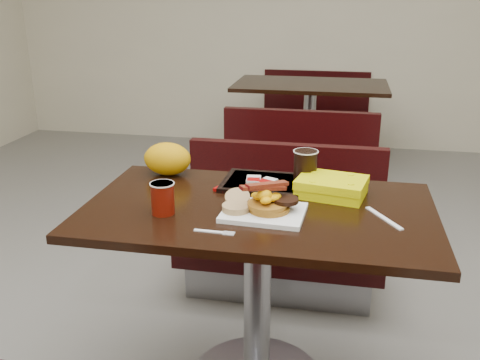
% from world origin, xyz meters
% --- Properties ---
extents(table_near, '(1.20, 0.70, 0.75)m').
position_xyz_m(table_near, '(0.00, 0.00, 0.38)').
color(table_near, black).
rests_on(table_near, floor).
extents(bench_near_n, '(1.00, 0.46, 0.72)m').
position_xyz_m(bench_near_n, '(0.00, 0.70, 0.36)').
color(bench_near_n, black).
rests_on(bench_near_n, floor).
extents(table_far, '(1.20, 0.70, 0.75)m').
position_xyz_m(table_far, '(0.00, 2.60, 0.38)').
color(table_far, black).
rests_on(table_far, floor).
extents(bench_far_s, '(1.00, 0.46, 0.72)m').
position_xyz_m(bench_far_s, '(0.00, 1.90, 0.36)').
color(bench_far_s, black).
rests_on(bench_far_s, floor).
extents(bench_far_n, '(1.00, 0.46, 0.72)m').
position_xyz_m(bench_far_n, '(0.00, 3.30, 0.36)').
color(bench_far_n, black).
rests_on(bench_far_n, floor).
extents(platter, '(0.28, 0.22, 0.02)m').
position_xyz_m(platter, '(0.03, -0.07, 0.76)').
color(platter, white).
rests_on(platter, table_near).
extents(pancake_stack, '(0.17, 0.17, 0.03)m').
position_xyz_m(pancake_stack, '(0.05, -0.06, 0.78)').
color(pancake_stack, '#A77A1B').
rests_on(pancake_stack, platter).
extents(sausage_patty, '(0.10, 0.10, 0.01)m').
position_xyz_m(sausage_patty, '(0.10, -0.05, 0.80)').
color(sausage_patty, black).
rests_on(sausage_patty, pancake_stack).
extents(scrambled_eggs, '(0.10, 0.09, 0.05)m').
position_xyz_m(scrambled_eggs, '(0.03, -0.07, 0.82)').
color(scrambled_eggs, '#E9AB04').
rests_on(scrambled_eggs, pancake_stack).
extents(bacon_strips, '(0.17, 0.15, 0.01)m').
position_xyz_m(bacon_strips, '(0.02, -0.06, 0.85)').
color(bacon_strips, '#42040A').
rests_on(bacon_strips, scrambled_eggs).
extents(muffin_bottom, '(0.12, 0.12, 0.02)m').
position_xyz_m(muffin_bottom, '(-0.06, -0.08, 0.78)').
color(muffin_bottom, '#A28255').
rests_on(muffin_bottom, platter).
extents(muffin_top, '(0.09, 0.09, 0.05)m').
position_xyz_m(muffin_top, '(-0.07, -0.03, 0.79)').
color(muffin_top, '#A28255').
rests_on(muffin_top, platter).
extents(coffee_cup_near, '(0.09, 0.09, 0.11)m').
position_xyz_m(coffee_cup_near, '(-0.30, -0.12, 0.80)').
color(coffee_cup_near, '#901205').
rests_on(coffee_cup_near, table_near).
extents(fork, '(0.13, 0.03, 0.00)m').
position_xyz_m(fork, '(-0.12, -0.23, 0.75)').
color(fork, white).
rests_on(fork, table_near).
extents(knife, '(0.11, 0.17, 0.00)m').
position_xyz_m(knife, '(0.42, -0.02, 0.75)').
color(knife, white).
rests_on(knife, table_near).
extents(condiment_ketchup, '(0.05, 0.05, 0.01)m').
position_xyz_m(condiment_ketchup, '(-0.16, 0.12, 0.76)').
color(condiment_ketchup, '#8C0504').
rests_on(condiment_ketchup, table_near).
extents(tray, '(0.35, 0.26, 0.02)m').
position_xyz_m(tray, '(0.00, 0.22, 0.76)').
color(tray, black).
rests_on(tray, table_near).
extents(hashbrown_sleeve_left, '(0.06, 0.08, 0.02)m').
position_xyz_m(hashbrown_sleeve_left, '(-0.05, 0.19, 0.78)').
color(hashbrown_sleeve_left, silver).
rests_on(hashbrown_sleeve_left, tray).
extents(hashbrown_sleeve_right, '(0.08, 0.09, 0.02)m').
position_xyz_m(hashbrown_sleeve_right, '(0.00, 0.18, 0.78)').
color(hashbrown_sleeve_right, silver).
rests_on(hashbrown_sleeve_right, tray).
extents(coffee_cup_far, '(0.11, 0.11, 0.12)m').
position_xyz_m(coffee_cup_far, '(0.14, 0.25, 0.83)').
color(coffee_cup_far, black).
rests_on(coffee_cup_far, tray).
extents(clamshell, '(0.27, 0.22, 0.06)m').
position_xyz_m(clamshell, '(0.24, 0.16, 0.78)').
color(clamshell, '#D7D503').
rests_on(clamshell, table_near).
extents(paper_bag, '(0.20, 0.15, 0.13)m').
position_xyz_m(paper_bag, '(-0.41, 0.27, 0.82)').
color(paper_bag, '#E1A507').
rests_on(paper_bag, table_near).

